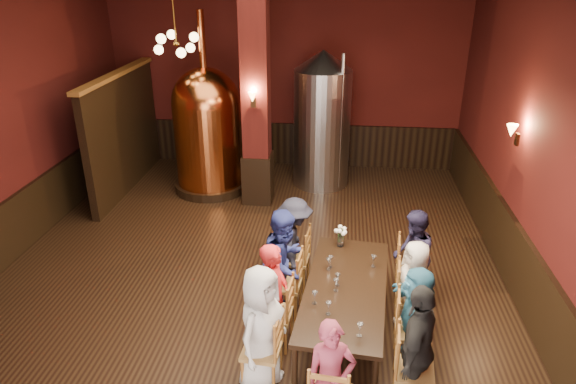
# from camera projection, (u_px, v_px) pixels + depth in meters

# --- Properties ---
(room) EXTENTS (10.00, 10.02, 4.50)m
(room) POSITION_uv_depth(u_px,v_px,m) (244.00, 139.00, 7.10)
(room) COLOR black
(room) RESTS_ON ground
(wainscot_right) EXTENTS (0.08, 9.90, 1.00)m
(wainscot_right) POSITION_uv_depth(u_px,v_px,m) (517.00, 263.00, 7.43)
(wainscot_right) COLOR black
(wainscot_right) RESTS_ON ground
(wainscot_back) EXTENTS (7.90, 0.08, 1.00)m
(wainscot_back) POSITION_uv_depth(u_px,v_px,m) (285.00, 144.00, 12.32)
(wainscot_back) COLOR black
(wainscot_back) RESTS_ON ground
(wainscot_left) EXTENTS (0.08, 9.90, 1.00)m
(wainscot_left) POSITION_uv_depth(u_px,v_px,m) (4.00, 235.00, 8.21)
(wainscot_left) COLOR black
(wainscot_left) RESTS_ON ground
(column) EXTENTS (0.58, 0.58, 4.50)m
(column) POSITION_uv_depth(u_px,v_px,m) (256.00, 92.00, 9.67)
(column) COLOR #47110F
(column) RESTS_ON ground
(partition) EXTENTS (0.22, 3.50, 2.40)m
(partition) POSITION_uv_depth(u_px,v_px,m) (124.00, 134.00, 10.75)
(partition) COLOR black
(partition) RESTS_ON ground
(pendant_cluster) EXTENTS (0.90, 0.90, 1.70)m
(pendant_cluster) POSITION_uv_depth(u_px,v_px,m) (176.00, 43.00, 9.56)
(pendant_cluster) COLOR #A57226
(pendant_cluster) RESTS_ON room
(sconce_wall) EXTENTS (0.20, 0.20, 0.36)m
(sconce_wall) POSITION_uv_depth(u_px,v_px,m) (518.00, 134.00, 7.47)
(sconce_wall) COLOR black
(sconce_wall) RESTS_ON room
(sconce_column) EXTENTS (0.20, 0.20, 0.36)m
(sconce_column) POSITION_uv_depth(u_px,v_px,m) (253.00, 98.00, 9.42)
(sconce_column) COLOR black
(sconce_column) RESTS_ON column
(dining_table) EXTENTS (1.21, 2.48, 0.75)m
(dining_table) POSITION_uv_depth(u_px,v_px,m) (345.00, 291.00, 6.49)
(dining_table) COLOR black
(dining_table) RESTS_ON ground
(chair_0) EXTENTS (0.50, 0.50, 0.92)m
(chair_0) POSITION_uv_depth(u_px,v_px,m) (262.00, 349.00, 5.85)
(chair_0) COLOR #955D26
(chair_0) RESTS_ON ground
(person_0) EXTENTS (0.74, 0.88, 1.53)m
(person_0) POSITION_uv_depth(u_px,v_px,m) (261.00, 328.00, 5.72)
(person_0) COLOR silver
(person_0) RESTS_ON ground
(chair_1) EXTENTS (0.50, 0.50, 0.92)m
(chair_1) POSITION_uv_depth(u_px,v_px,m) (275.00, 313.00, 6.44)
(chair_1) COLOR #955D26
(chair_1) RESTS_ON ground
(person_1) EXTENTS (0.38, 0.55, 1.44)m
(person_1) POSITION_uv_depth(u_px,v_px,m) (274.00, 296.00, 6.34)
(person_1) COLOR red
(person_1) RESTS_ON ground
(chair_2) EXTENTS (0.50, 0.50, 0.92)m
(chair_2) POSITION_uv_depth(u_px,v_px,m) (285.00, 284.00, 7.03)
(chair_2) COLOR #955D26
(chair_2) RESTS_ON ground
(person_2) EXTENTS (0.68, 0.85, 1.57)m
(person_2) POSITION_uv_depth(u_px,v_px,m) (285.00, 263.00, 6.90)
(person_2) COLOR navy
(person_2) RESTS_ON ground
(chair_3) EXTENTS (0.50, 0.50, 0.92)m
(chair_3) POSITION_uv_depth(u_px,v_px,m) (294.00, 258.00, 7.63)
(chair_3) COLOR #955D26
(chair_3) RESTS_ON ground
(person_3) EXTENTS (0.59, 0.96, 1.43)m
(person_3) POSITION_uv_depth(u_px,v_px,m) (294.00, 244.00, 7.53)
(person_3) COLOR black
(person_3) RESTS_ON ground
(chair_4) EXTENTS (0.50, 0.50, 0.92)m
(chair_4) POSITION_uv_depth(u_px,v_px,m) (414.00, 370.00, 5.54)
(chair_4) COLOR #955D26
(chair_4) RESTS_ON ground
(person_4) EXTENTS (0.69, 0.98, 1.55)m
(person_4) POSITION_uv_depth(u_px,v_px,m) (417.00, 348.00, 5.41)
(person_4) COLOR black
(person_4) RESTS_ON ground
(chair_5) EXTENTS (0.50, 0.50, 0.92)m
(chair_5) POSITION_uv_depth(u_px,v_px,m) (413.00, 331.00, 6.14)
(chair_5) COLOR #955D26
(chair_5) RESTS_ON ground
(person_5) EXTENTS (0.46, 1.25, 1.33)m
(person_5) POSITION_uv_depth(u_px,v_px,m) (415.00, 317.00, 6.06)
(person_5) COLOR teal
(person_5) RESTS_ON ground
(chair_6) EXTENTS (0.50, 0.50, 0.92)m
(chair_6) POSITION_uv_depth(u_px,v_px,m) (412.00, 298.00, 6.73)
(chair_6) COLOR #955D26
(chair_6) RESTS_ON ground
(person_6) EXTENTS (0.57, 0.72, 1.29)m
(person_6) POSITION_uv_depth(u_px,v_px,m) (413.00, 286.00, 6.65)
(person_6) COLOR silver
(person_6) RESTS_ON ground
(chair_7) EXTENTS (0.50, 0.50, 0.92)m
(chair_7) POSITION_uv_depth(u_px,v_px,m) (411.00, 271.00, 7.33)
(chair_7) COLOR #955D26
(chair_7) RESTS_ON ground
(person_7) EXTENTS (0.37, 0.69, 1.39)m
(person_7) POSITION_uv_depth(u_px,v_px,m) (413.00, 257.00, 7.23)
(person_7) COLOR #201C39
(person_7) RESTS_ON ground
(person_8) EXTENTS (0.55, 0.41, 1.37)m
(person_8) POSITION_uv_depth(u_px,v_px,m) (330.00, 380.00, 5.11)
(person_8) COLOR #913047
(person_8) RESTS_ON ground
(copper_kettle) EXTENTS (1.80, 1.80, 3.68)m
(copper_kettle) POSITION_uv_depth(u_px,v_px,m) (208.00, 129.00, 10.59)
(copper_kettle) COLOR black
(copper_kettle) RESTS_ON ground
(steel_vessel) EXTENTS (1.54, 1.54, 2.89)m
(steel_vessel) POSITION_uv_depth(u_px,v_px,m) (322.00, 120.00, 10.82)
(steel_vessel) COLOR #B2B2B7
(steel_vessel) RESTS_ON ground
(rose_vase) EXTENTS (0.19, 0.19, 0.32)m
(rose_vase) POSITION_uv_depth(u_px,v_px,m) (341.00, 233.00, 7.31)
(rose_vase) COLOR white
(rose_vase) RESTS_ON dining_table
(wine_glass_0) EXTENTS (0.07, 0.07, 0.17)m
(wine_glass_0) POSITION_uv_depth(u_px,v_px,m) (338.00, 280.00, 6.46)
(wine_glass_0) COLOR white
(wine_glass_0) RESTS_ON dining_table
(wine_glass_1) EXTENTS (0.07, 0.07, 0.17)m
(wine_glass_1) POSITION_uv_depth(u_px,v_px,m) (336.00, 285.00, 6.35)
(wine_glass_1) COLOR white
(wine_glass_1) RESTS_ON dining_table
(wine_glass_2) EXTENTS (0.07, 0.07, 0.17)m
(wine_glass_2) POSITION_uv_depth(u_px,v_px,m) (328.00, 308.00, 5.93)
(wine_glass_2) COLOR white
(wine_glass_2) RESTS_ON dining_table
(wine_glass_3) EXTENTS (0.07, 0.07, 0.17)m
(wine_glass_3) POSITION_uv_depth(u_px,v_px,m) (360.00, 330.00, 5.58)
(wine_glass_3) COLOR white
(wine_glass_3) RESTS_ON dining_table
(wine_glass_4) EXTENTS (0.07, 0.07, 0.17)m
(wine_glass_4) POSITION_uv_depth(u_px,v_px,m) (329.00, 264.00, 6.79)
(wine_glass_4) COLOR white
(wine_glass_4) RESTS_ON dining_table
(wine_glass_5) EXTENTS (0.07, 0.07, 0.17)m
(wine_glass_5) POSITION_uv_depth(u_px,v_px,m) (373.00, 261.00, 6.86)
(wine_glass_5) COLOR white
(wine_glass_5) RESTS_ON dining_table
(wine_glass_6) EXTENTS (0.07, 0.07, 0.17)m
(wine_glass_6) POSITION_uv_depth(u_px,v_px,m) (314.00, 298.00, 6.11)
(wine_glass_6) COLOR white
(wine_glass_6) RESTS_ON dining_table
(wine_glass_7) EXTENTS (0.07, 0.07, 0.17)m
(wine_glass_7) POSITION_uv_depth(u_px,v_px,m) (331.00, 262.00, 6.85)
(wine_glass_7) COLOR white
(wine_glass_7) RESTS_ON dining_table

